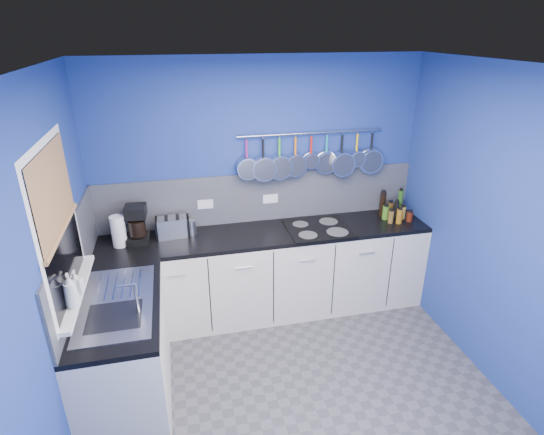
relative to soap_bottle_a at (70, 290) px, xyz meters
name	(u,v)px	position (x,y,z in m)	size (l,w,h in m)	color
floor	(299,397)	(1.53, -0.09, -1.18)	(3.20, 3.00, 0.02)	#47474C
ceiling	(310,66)	(1.53, -0.09, 1.34)	(3.20, 3.00, 0.02)	white
wall_back	(260,187)	(1.53, 1.42, 0.08)	(3.20, 0.02, 2.50)	navy
wall_left	(51,289)	(-0.08, -0.09, 0.08)	(0.02, 3.00, 2.50)	navy
wall_right	(506,236)	(3.14, -0.09, 0.08)	(0.02, 3.00, 2.50)	navy
backsplash_back	(260,197)	(1.53, 1.40, -0.02)	(3.20, 0.02, 0.50)	slate
backsplash_left	(75,256)	(-0.06, 0.51, -0.02)	(0.02, 1.80, 0.50)	slate
cabinet_run_back	(267,274)	(1.53, 1.11, -0.74)	(3.20, 0.60, 0.86)	beige
worktop_back	(267,234)	(1.53, 1.11, -0.29)	(3.20, 0.60, 0.04)	black
cabinet_run_left	(126,354)	(0.23, 0.21, -0.74)	(0.60, 1.20, 0.86)	beige
worktop_left	(117,305)	(0.23, 0.21, -0.29)	(0.60, 1.20, 0.04)	black
window_frame	(58,224)	(-0.05, 0.21, 0.38)	(0.01, 1.00, 1.10)	white
window_glass	(59,224)	(-0.04, 0.21, 0.38)	(0.01, 0.90, 1.00)	black
bamboo_blind	(53,191)	(-0.03, 0.21, 0.61)	(0.01, 0.90, 0.55)	#94714E
window_sill	(77,291)	(-0.02, 0.21, -0.13)	(0.10, 0.98, 0.03)	white
sink_unit	(117,302)	(0.23, 0.21, -0.27)	(0.50, 0.95, 0.01)	silver
mixer_tap	(136,298)	(0.39, 0.03, -0.14)	(0.12, 0.08, 0.26)	silver
socket_left	(205,204)	(0.98, 1.39, -0.04)	(0.15, 0.01, 0.09)	white
socket_right	(270,199)	(1.63, 1.39, -0.04)	(0.15, 0.01, 0.09)	white
pot_rail	(311,133)	(2.03, 1.36, 0.61)	(0.02, 0.02, 1.45)	silver
soap_bottle_a	(70,290)	(0.00, 0.00, 0.00)	(0.09, 0.09, 0.24)	white
soap_bottle_b	(76,282)	(0.00, 0.16, -0.03)	(0.08, 0.08, 0.17)	white
paper_towel	(119,231)	(0.18, 1.13, -0.13)	(0.13, 0.13, 0.29)	white
coffee_maker	(137,225)	(0.34, 1.17, -0.10)	(0.20, 0.22, 0.35)	black
toaster	(173,227)	(0.65, 1.22, -0.18)	(0.29, 0.17, 0.19)	silver
canister	(191,227)	(0.82, 1.22, -0.20)	(0.10, 0.10, 0.14)	silver
hob	(319,229)	(2.04, 1.06, -0.26)	(0.61, 0.54, 0.01)	black
pan_0	(247,158)	(1.40, 1.35, 0.41)	(0.21, 0.10, 0.40)	silver
pan_1	(263,158)	(1.55, 1.35, 0.40)	(0.24, 0.10, 0.43)	silver
pan_2	(279,157)	(1.71, 1.35, 0.40)	(0.24, 0.09, 0.43)	silver
pan_3	(295,156)	(1.87, 1.35, 0.40)	(0.23, 0.07, 0.42)	silver
pan_4	(311,151)	(2.03, 1.35, 0.43)	(0.16, 0.06, 0.35)	silver
pan_5	(326,153)	(2.19, 1.35, 0.40)	(0.22, 0.05, 0.41)	silver
pan_6	(342,154)	(2.35, 1.35, 0.39)	(0.25, 0.11, 0.44)	silver
pan_7	(357,148)	(2.51, 1.35, 0.43)	(0.16, 0.09, 0.35)	silver
pan_8	(371,152)	(2.67, 1.35, 0.39)	(0.25, 0.07, 0.44)	silver
condiment_0	(400,202)	(3.00, 1.25, -0.14)	(0.05, 0.05, 0.26)	#265919
condiment_1	(390,208)	(2.89, 1.24, -0.20)	(0.07, 0.07, 0.13)	brown
condiment_2	(382,204)	(2.79, 1.23, -0.14)	(0.06, 0.06, 0.26)	black
condiment_3	(402,212)	(2.96, 1.12, -0.21)	(0.07, 0.07, 0.13)	olive
condiment_4	(396,210)	(2.90, 1.13, -0.18)	(0.05, 0.05, 0.19)	black
condiment_5	(386,213)	(2.78, 1.14, -0.20)	(0.07, 0.07, 0.14)	#3F721E
condiment_6	(409,217)	(3.00, 1.03, -0.22)	(0.07, 0.07, 0.10)	#4C190C
condiment_7	(399,216)	(2.87, 1.01, -0.19)	(0.06, 0.06, 0.15)	#8C5914
condiment_8	(391,217)	(2.79, 1.04, -0.21)	(0.05, 0.05, 0.13)	brown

